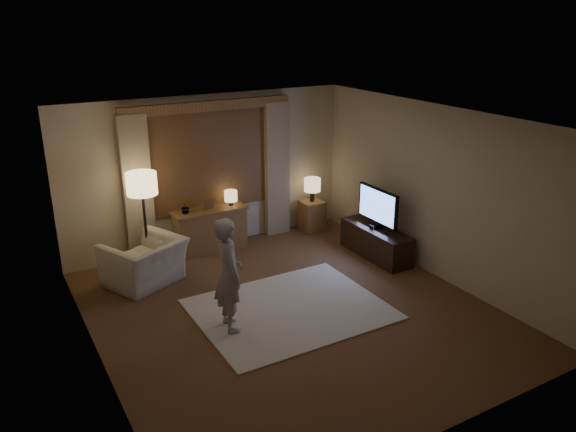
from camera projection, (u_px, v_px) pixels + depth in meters
room at (273, 208)px, 7.59m from camera, size 5.04×5.54×2.64m
rug at (290, 309)px, 7.67m from camera, size 2.50×2.00×0.02m
sideboard at (210, 231)px, 9.49m from camera, size 1.20×0.40×0.70m
picture_frame at (209, 206)px, 9.34m from camera, size 0.16×0.02×0.20m
plant at (186, 207)px, 9.13m from camera, size 0.17×0.13×0.30m
table_lamp_sideboard at (231, 197)px, 9.49m from camera, size 0.22×0.22×0.30m
floor_lamp at (142, 189)px, 8.43m from camera, size 0.46×0.46×1.58m
armchair at (145, 262)px, 8.31m from camera, size 1.34×1.27×0.68m
side_table at (312, 216)px, 10.41m from camera, size 0.40×0.40×0.56m
table_lamp_side at (312, 185)px, 10.21m from camera, size 0.30×0.30×0.44m
tv_stand at (376, 242)px, 9.29m from camera, size 0.45×1.40×0.50m
tv at (378, 207)px, 9.08m from camera, size 0.23×0.94×0.68m
person at (229, 274)px, 6.96m from camera, size 0.42×0.58×1.49m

